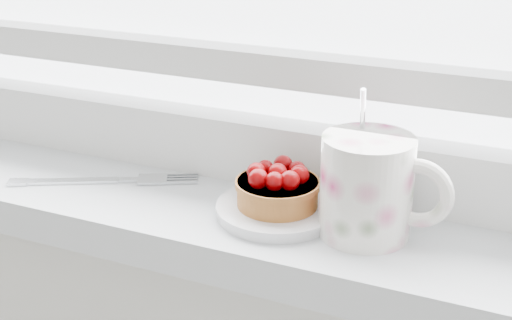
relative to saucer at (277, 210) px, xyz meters
The scene contains 4 objects.
saucer is the anchor object (origin of this frame).
raspberry_tart 0.03m from the saucer, 58.74° to the right, with size 0.08×0.08×0.04m.
floral_mug 0.10m from the saucer, ahead, with size 0.12×0.09×0.14m.
fork 0.21m from the saucer, behind, with size 0.20×0.11×0.00m.
Camera 1 is at (0.26, 1.29, 1.26)m, focal length 50.00 mm.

